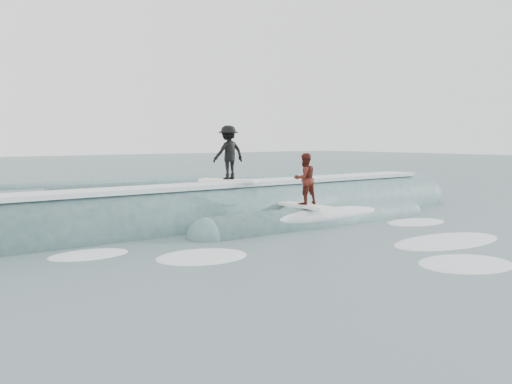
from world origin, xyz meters
TOP-DOWN VIEW (x-y plane):
  - ground at (0.00, 0.00)m, footprint 160.00×160.00m
  - breaking_wave at (0.24, 3.75)m, footprint 22.25×4.10m
  - surfer_black at (-0.40, 4.04)m, footprint 1.57×1.97m
  - surfer_red at (1.08, 1.84)m, footprint 0.88×2.00m
  - whitewater at (-0.48, -1.47)m, footprint 13.17×8.03m
  - far_swells at (0.09, 17.65)m, footprint 42.15×8.65m

SIDE VIEW (x-z plane):
  - ground at x=0.00m, z-range 0.00..0.00m
  - whitewater at x=-0.48m, z-range -0.05..0.05m
  - far_swells at x=0.09m, z-range -0.40..0.40m
  - breaking_wave at x=0.24m, z-range -1.28..1.35m
  - surfer_red at x=1.08m, z-range 0.57..2.34m
  - surfer_black at x=-0.40m, z-range 1.37..3.29m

